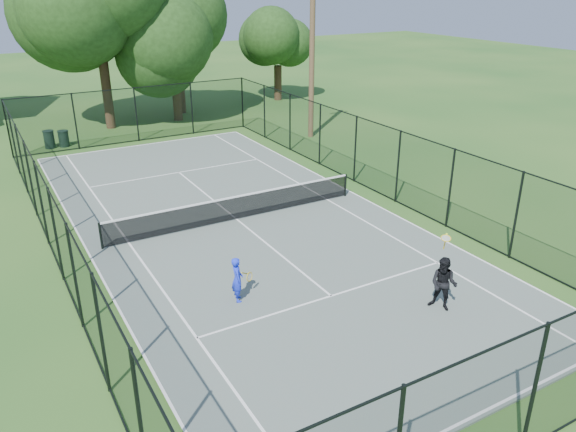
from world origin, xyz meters
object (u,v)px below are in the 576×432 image
trash_bin_right (64,138)px  player_black (444,284)px  tennis_net (236,207)px  utility_pole (312,61)px  trash_bin_left (49,139)px  player_blue (237,279)px

trash_bin_right → player_black: (6.11, -22.38, 0.39)m
tennis_net → utility_pole: 13.19m
trash_bin_left → player_black: 23.44m
player_black → trash_bin_left: bearing=107.0°
tennis_net → utility_pole: size_ratio=1.20×
trash_bin_right → player_black: 23.20m
trash_bin_right → player_blue: bearing=-85.7°
trash_bin_right → tennis_net: bearing=-74.6°
trash_bin_left → trash_bin_right: bearing=-2.9°
trash_bin_right → utility_pole: (12.75, -4.93, 3.82)m
player_blue → tennis_net: bearing=65.4°
trash_bin_left → player_blue: bearing=-83.6°
tennis_net → player_black: player_black is taller
trash_bin_left → utility_pole: utility_pole is taller
player_blue → player_black: bearing=-34.4°
trash_bin_right → player_blue: size_ratio=0.66×
player_blue → trash_bin_left: bearing=96.4°
utility_pole → player_blue: size_ratio=6.30×
tennis_net → player_blue: 5.77m
player_blue → player_black: 5.67m
trash_bin_right → player_black: size_ratio=0.43×
trash_bin_left → trash_bin_right: (0.73, -0.04, -0.04)m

